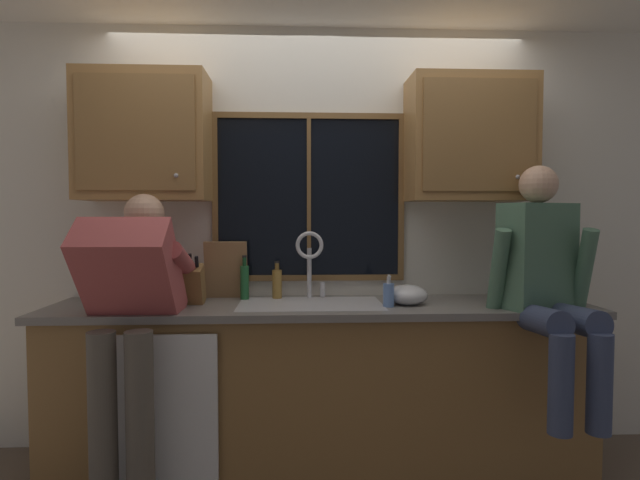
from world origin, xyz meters
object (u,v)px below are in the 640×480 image
object	(u,v)px
person_sitting_on_counter	(546,276)
mixing_bowl	(407,295)
bottle_tall_clear	(277,283)
person_standing	(131,310)
soap_dispenser	(389,294)
knife_block	(192,285)
cutting_board	(226,270)
bottle_green_glass	(245,281)

from	to	relation	value
person_sitting_on_counter	mixing_bowl	world-z (taller)	person_sitting_on_counter
person_sitting_on_counter	mixing_bowl	distance (m)	0.72
person_sitting_on_counter	bottle_tall_clear	world-z (taller)	person_sitting_on_counter
mixing_bowl	bottle_tall_clear	distance (m)	0.77
person_standing	person_sitting_on_counter	size ratio (longest dim) A/B	1.22
person_sitting_on_counter	soap_dispenser	world-z (taller)	person_sitting_on_counter
knife_block	person_standing	bearing A→B (deg)	-126.82
knife_block	bottle_tall_clear	distance (m)	0.50
cutting_board	bottle_green_glass	size ratio (longest dim) A/B	1.33
person_sitting_on_counter	knife_block	distance (m)	1.89
knife_block	soap_dispenser	world-z (taller)	knife_block
person_standing	soap_dispenser	world-z (taller)	person_standing
cutting_board	bottle_green_glass	bearing A→B (deg)	-21.43
bottle_tall_clear	soap_dispenser	bearing A→B (deg)	-26.29
person_standing	knife_block	distance (m)	0.40
mixing_bowl	bottle_green_glass	world-z (taller)	bottle_green_glass
knife_block	soap_dispenser	xyz separation A→B (m)	(1.08, -0.12, -0.04)
mixing_bowl	bottle_green_glass	bearing A→B (deg)	168.08
bottle_green_glass	cutting_board	bearing A→B (deg)	158.57
cutting_board	knife_block	bearing A→B (deg)	-129.21
person_standing	knife_block	size ratio (longest dim) A/B	4.76
knife_block	bottle_green_glass	bearing A→B (deg)	28.92
person_standing	cutting_board	world-z (taller)	person_standing
person_sitting_on_counter	bottle_green_glass	distance (m)	1.65
person_standing	person_sitting_on_counter	world-z (taller)	person_sitting_on_counter
person_sitting_on_counter	knife_block	size ratio (longest dim) A/B	3.92
knife_block	mixing_bowl	distance (m)	1.20
knife_block	soap_dispenser	size ratio (longest dim) A/B	1.83
person_standing	bottle_tall_clear	distance (m)	0.86
mixing_bowl	soap_dispenser	bearing A→B (deg)	-146.82
mixing_bowl	soap_dispenser	size ratio (longest dim) A/B	1.28
person_standing	mixing_bowl	xyz separation A→B (m)	(1.43, 0.27, 0.02)
soap_dispenser	cutting_board	bearing A→B (deg)	160.90
person_standing	bottle_tall_clear	size ratio (longest dim) A/B	6.84
soap_dispenser	bottle_tall_clear	world-z (taller)	bottle_tall_clear
mixing_bowl	bottle_tall_clear	world-z (taller)	bottle_tall_clear
knife_block	person_sitting_on_counter	bearing A→B (deg)	-8.80
person_sitting_on_counter	bottle_tall_clear	size ratio (longest dim) A/B	5.63
person_standing	person_sitting_on_counter	distance (m)	2.11
person_standing	person_sitting_on_counter	bearing A→B (deg)	0.78
soap_dispenser	bottle_tall_clear	size ratio (longest dim) A/B	0.78
knife_block	cutting_board	distance (m)	0.26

